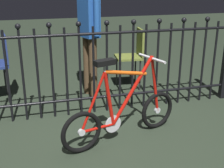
% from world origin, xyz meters
% --- Properties ---
extents(ground_plane, '(20.00, 20.00, 0.00)m').
position_xyz_m(ground_plane, '(0.00, 0.00, 0.00)').
color(ground_plane, '#263023').
extents(iron_fence, '(3.65, 0.07, 1.16)m').
position_xyz_m(iron_fence, '(-0.05, 0.79, 0.59)').
color(iron_fence, black).
rests_on(iron_fence, ground).
extents(bicycle, '(1.30, 0.52, 0.87)m').
position_xyz_m(bicycle, '(0.12, 0.07, 0.30)').
color(bicycle, black).
rests_on(bicycle, ground).
extents(chair_olive, '(0.41, 0.40, 0.88)m').
position_xyz_m(chair_olive, '(0.74, 1.51, 0.54)').
color(chair_olive, black).
rests_on(chair_olive, ground).
extents(person_visitor, '(0.27, 0.45, 1.65)m').
position_xyz_m(person_visitor, '(0.06, 1.39, 0.99)').
color(person_visitor, '#4C3823').
rests_on(person_visitor, ground).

